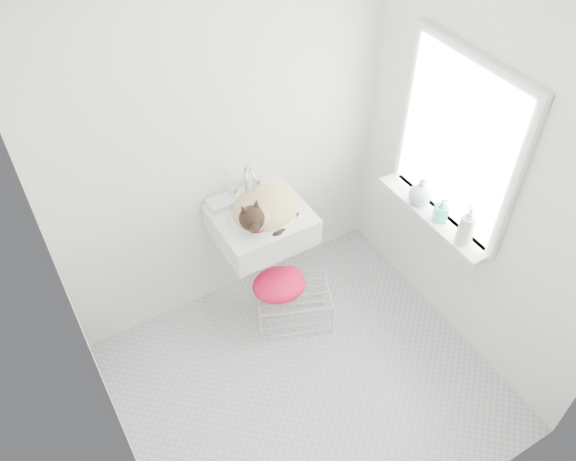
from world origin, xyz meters
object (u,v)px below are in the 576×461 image
bottle_a (462,241)px  bottle_c (418,202)px  bottle_b (439,220)px  sink (261,213)px  wire_rack (293,304)px  cat (264,209)px

bottle_a → bottle_c: 0.40m
bottle_c → bottle_b: bearing=-90.0°
sink → wire_rack: 0.74m
wire_rack → bottle_b: 1.13m
cat → wire_rack: 0.78m
bottle_b → sink: bearing=146.2°
sink → cat: (0.01, -0.02, 0.04)m
wire_rack → bottle_b: (0.80, -0.37, 0.70)m
bottle_a → bottle_c: bottle_a is taller
bottle_b → bottle_a: bearing=-90.0°
bottle_a → bottle_c: bearing=90.0°
cat → bottle_a: bearing=-54.6°
wire_rack → bottle_b: bottle_b is taller
bottle_a → bottle_b: size_ratio=1.33×
bottle_b → bottle_c: 0.19m
bottle_b → bottle_c: bottle_c is taller
bottle_a → sink: bearing=138.0°
cat → bottle_a: size_ratio=2.25×
wire_rack → bottle_c: 1.08m
wire_rack → bottle_a: bearing=-35.7°
cat → wire_rack: bearing=-81.7°
wire_rack → bottle_b: size_ratio=2.85×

